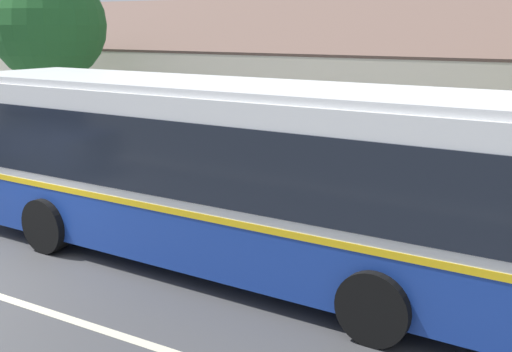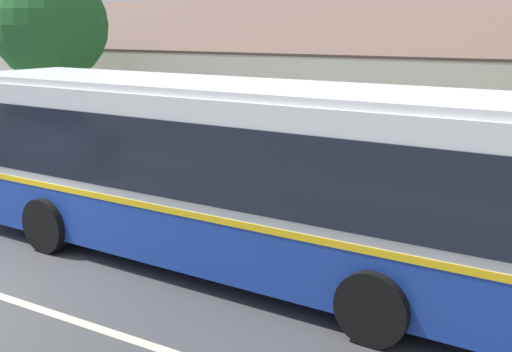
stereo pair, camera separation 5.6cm
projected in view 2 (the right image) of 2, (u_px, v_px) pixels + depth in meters
name	position (u px, v px, depth m)	size (l,w,h in m)	color
sidewalk_far	(188.00, 195.00, 15.21)	(60.00, 3.00, 0.15)	#9E9E99
community_building	(381.00, 96.00, 21.07)	(25.61, 10.32, 5.98)	beige
transit_bus	(220.00, 169.00, 10.70)	(10.97, 3.02, 3.11)	navy
bench_by_building	(115.00, 166.00, 16.17)	(1.54, 0.51, 0.94)	brown
street_tree_secondary	(50.00, 26.00, 17.99)	(3.23, 3.23, 5.63)	#4C3828
bike_rack	(19.00, 145.00, 18.20)	(1.16, 0.06, 0.78)	slate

